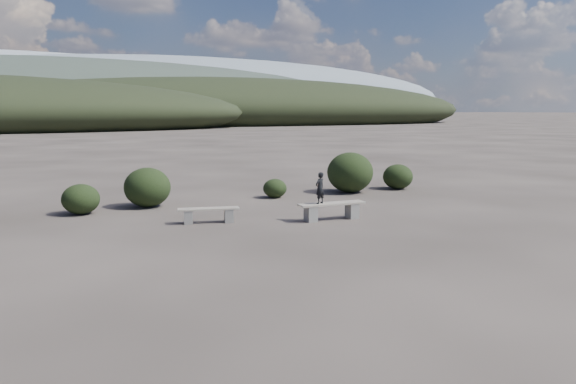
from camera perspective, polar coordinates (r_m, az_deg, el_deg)
name	(u,v)px	position (r m, az deg, el deg)	size (l,w,h in m)	color
ground	(364,270)	(11.27, 7.76, -7.89)	(1200.00, 1200.00, 0.00)	#2D2723
bench_left	(209,214)	(15.83, -8.07, -2.22)	(1.73, 0.72, 0.42)	gray
bench_right	(332,209)	(16.16, 4.46, -1.78)	(2.01, 0.49, 0.50)	gray
seated_person	(320,188)	(15.89, 3.26, 0.41)	(0.33, 0.21, 0.90)	black
shrub_a	(81,199)	(18.09, -20.31, -0.69)	(1.13, 1.13, 0.92)	black
shrub_b	(147,187)	(18.78, -14.10, 0.46)	(1.50, 1.50, 1.29)	black
shrub_c	(275,188)	(20.18, -1.34, 0.38)	(0.86, 0.86, 0.68)	black
shrub_d	(350,172)	(21.57, 6.33, 1.99)	(1.76, 1.76, 1.54)	black
shrub_e	(398,177)	(22.82, 11.10, 1.54)	(1.19, 1.19, 0.99)	black
mountain_ridges	(26,96)	(348.28, -25.05, 8.83)	(500.00, 400.00, 56.00)	black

